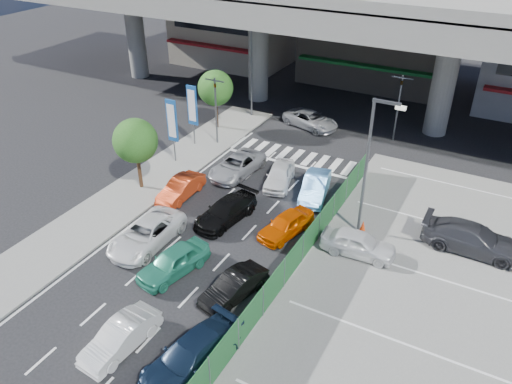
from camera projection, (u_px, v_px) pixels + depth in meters
The scene contains 30 objects.
ground at pixel (196, 253), 26.73m from camera, with size 120.00×120.00×0.00m, color black.
parking_lot at pixel (411, 298), 23.75m from camera, with size 12.00×28.00×0.06m, color slate.
sidewalk_left at pixel (142, 187), 32.56m from camera, with size 4.00×30.00×0.12m, color slate.
fence_run at pixel (295, 259), 24.86m from camera, with size 0.16×22.00×1.80m, color #1C5327, non-canonical shape.
expressway at pixel (349, 9), 38.74m from camera, with size 64.00×14.00×10.75m.
building_west at pixel (237, 0), 53.92m from camera, with size 12.00×10.90×13.00m.
building_center at pixel (386, 2), 47.65m from camera, with size 14.00×10.90×15.00m.
traffic_light_left at pixel (215, 95), 36.24m from camera, with size 1.60×1.24×5.20m.
traffic_light_right at pixel (400, 92), 36.75m from camera, with size 1.60×1.24×5.20m.
street_lamp_right at pixel (371, 158), 25.86m from camera, with size 1.65×0.22×8.00m.
street_lamp_left at pixel (253, 62), 40.37m from camera, with size 1.65×0.22×8.00m.
signboard_near at pixel (172, 123), 34.09m from camera, with size 0.80×0.14×4.70m.
signboard_far at pixel (192, 107), 36.51m from camera, with size 0.80×0.14×4.70m.
tree_near at pixel (135, 141), 30.83m from camera, with size 2.80×2.80×4.80m.
tree_far at pixel (215, 88), 39.06m from camera, with size 2.80×2.80×4.80m.
hatch_white_back_mid at pixel (121, 337), 20.90m from camera, with size 1.33×3.80×1.25m, color silver.
minivan_navy_back at pixel (191, 356), 19.96m from camera, with size 1.93×4.76×1.38m, color black.
sedan_white_mid_left at pixel (147, 234), 27.06m from camera, with size 2.29×4.97×1.38m, color white.
taxi_teal_mid at pixel (173, 262), 25.03m from camera, with size 1.63×4.05×1.38m, color #2C8D6F.
hatch_black_mid_right at pixel (234, 287), 23.57m from camera, with size 1.29×3.71×1.22m, color black.
taxi_orange_left at pixel (181, 188), 31.31m from camera, with size 1.33×3.82×1.26m, color red.
sedan_black_mid at pixel (226, 211), 29.06m from camera, with size 1.81×4.44×1.29m, color black.
taxi_orange_right at pixel (286, 224), 27.92m from camera, with size 1.51×3.75×1.28m, color #D24A00.
wagon_silver_front_left at pixel (237, 165), 33.86m from camera, with size 2.18×4.73×1.31m, color #929398.
sedan_white_front_mid at pixel (280, 175), 32.69m from camera, with size 1.59×3.95×1.35m, color silver.
kei_truck_front_right at pixel (315, 187), 31.35m from camera, with size 1.46×4.19×1.38m, color #63A9F4.
crossing_wagon_silver at pixel (311, 120), 40.62m from camera, with size 2.18×4.72×1.31m, color #919298.
parked_sedan_white at pixel (358, 243), 26.26m from camera, with size 1.59×3.96×1.35m, color white.
parked_sedan_dgrey at pixel (472, 238), 26.50m from camera, with size 2.11×5.19×1.51m, color #323338.
traffic_cone at pixel (363, 226), 28.28m from camera, with size 0.32×0.32×0.63m, color red.
Camera 1 is at (12.89, -17.09, 16.66)m, focal length 35.00 mm.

